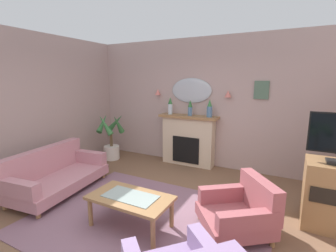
{
  "coord_description": "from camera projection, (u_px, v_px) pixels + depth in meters",
  "views": [
    {
      "loc": [
        1.67,
        -2.37,
        1.95
      ],
      "look_at": [
        -0.39,
        1.58,
        1.09
      ],
      "focal_mm": 25.63,
      "sensor_mm": 36.0,
      "label": 1
    }
  ],
  "objects": [
    {
      "name": "wall_sconce_right",
      "position": [
        228.0,
        94.0,
        5.03
      ],
      "size": [
        0.14,
        0.14,
        0.14
      ],
      "primitive_type": "cone",
      "color": "#D17066"
    },
    {
      "name": "patterned_rug",
      "position": [
        147.0,
        220.0,
        3.37
      ],
      "size": [
        3.2,
        2.4,
        0.01
      ],
      "primitive_type": "cube",
      "color": "#7F5B6B",
      "rests_on": "ground"
    },
    {
      "name": "wall_mirror",
      "position": [
        191.0,
        91.0,
        5.45
      ],
      "size": [
        0.96,
        0.06,
        0.56
      ],
      "primitive_type": "ellipsoid",
      "color": "#B2BCC6"
    },
    {
      "name": "fireplace",
      "position": [
        188.0,
        140.0,
        5.54
      ],
      "size": [
        1.36,
        0.36,
        1.16
      ],
      "color": "beige",
      "rests_on": "ground"
    },
    {
      "name": "mantel_vase_right",
      "position": [
        190.0,
        108.0,
        5.35
      ],
      "size": [
        0.1,
        0.1,
        0.35
      ],
      "color": "#4C7093",
      "rests_on": "fireplace"
    },
    {
      "name": "wall_sconce_left",
      "position": [
        158.0,
        92.0,
        5.8
      ],
      "size": [
        0.14,
        0.14,
        0.14
      ],
      "primitive_type": "cone",
      "color": "#D17066"
    },
    {
      "name": "floral_couch",
      "position": [
        55.0,
        174.0,
        4.23
      ],
      "size": [
        1.06,
        1.8,
        0.76
      ],
      "color": "#B77A84",
      "rests_on": "ground"
    },
    {
      "name": "potted_plant_corner_palm",
      "position": [
        111.0,
        139.0,
        5.93
      ],
      "size": [
        0.63,
        0.6,
        1.16
      ],
      "color": "silver",
      "rests_on": "ground"
    },
    {
      "name": "wall_left",
      "position": [
        2.0,
        109.0,
        4.24
      ],
      "size": [
        0.1,
        6.56,
        2.87
      ],
      "primitive_type": "cube",
      "color": "#A9918C",
      "rests_on": "ground"
    },
    {
      "name": "coffee_table",
      "position": [
        130.0,
        200.0,
        3.16
      ],
      "size": [
        1.1,
        0.6,
        0.45
      ],
      "color": "olive",
      "rests_on": "ground"
    },
    {
      "name": "wall_back",
      "position": [
        209.0,
        103.0,
        5.38
      ],
      "size": [
        6.69,
        0.1,
        2.87
      ],
      "primitive_type": "cube",
      "color": "#B29993",
      "rests_on": "ground"
    },
    {
      "name": "armchair_near_fireplace",
      "position": [
        241.0,
        210.0,
        3.08
      ],
      "size": [
        1.14,
        1.13,
        0.71
      ],
      "color": "#934C51",
      "rests_on": "ground"
    },
    {
      "name": "mantel_vase_centre",
      "position": [
        170.0,
        106.0,
        5.57
      ],
      "size": [
        0.11,
        0.11,
        0.4
      ],
      "color": "silver",
      "rests_on": "fireplace"
    },
    {
      "name": "mantel_vase_left",
      "position": [
        210.0,
        109.0,
        5.14
      ],
      "size": [
        0.12,
        0.12,
        0.39
      ],
      "color": "#4C7093",
      "rests_on": "fireplace"
    },
    {
      "name": "framed_picture",
      "position": [
        261.0,
        90.0,
        4.77
      ],
      "size": [
        0.28,
        0.03,
        0.36
      ],
      "primitive_type": "cube",
      "color": "#4C6B56"
    },
    {
      "name": "floor",
      "position": [
        140.0,
        232.0,
        3.2
      ],
      "size": [
        6.69,
        6.56,
        0.1
      ],
      "primitive_type": "cube",
      "color": "brown",
      "rests_on": "ground"
    }
  ]
}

